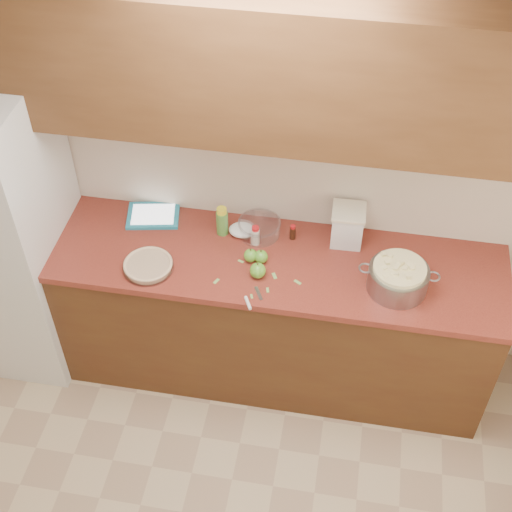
% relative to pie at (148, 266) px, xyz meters
% --- Properties ---
extents(room_shell, '(3.60, 3.60, 3.60)m').
position_rel_pie_xyz_m(room_shell, '(0.54, -1.30, 0.36)').
color(room_shell, tan).
rests_on(room_shell, ground).
extents(counter_run, '(2.64, 0.68, 0.92)m').
position_rel_pie_xyz_m(counter_run, '(0.54, 0.18, -0.48)').
color(counter_run, '#4B2D15').
rests_on(counter_run, ground).
extents(upper_cabinets, '(2.60, 0.34, 0.70)m').
position_rel_pie_xyz_m(upper_cabinets, '(0.54, 0.33, 1.01)').
color(upper_cabinets, brown).
rests_on(upper_cabinets, room_shell).
extents(fridge, '(0.70, 0.70, 1.80)m').
position_rel_pie_xyz_m(fridge, '(-0.90, 0.14, -0.04)').
color(fridge, silver).
rests_on(fridge, ground).
extents(pie, '(0.27, 0.27, 0.04)m').
position_rel_pie_xyz_m(pie, '(0.00, 0.00, 0.00)').
color(pie, silver).
rests_on(pie, counter_run).
extents(colander, '(0.41, 0.30, 0.15)m').
position_rel_pie_xyz_m(colander, '(1.28, 0.08, 0.05)').
color(colander, gray).
rests_on(colander, counter_run).
extents(flour_canister, '(0.18, 0.18, 0.22)m').
position_rel_pie_xyz_m(flour_canister, '(1.00, 0.39, 0.09)').
color(flour_canister, silver).
rests_on(flour_canister, counter_run).
extents(tablet, '(0.32, 0.27, 0.02)m').
position_rel_pie_xyz_m(tablet, '(-0.09, 0.40, -0.01)').
color(tablet, teal).
rests_on(tablet, counter_run).
extents(paring_knife, '(0.10, 0.17, 0.02)m').
position_rel_pie_xyz_m(paring_knife, '(0.56, -0.14, -0.01)').
color(paring_knife, gray).
rests_on(paring_knife, counter_run).
extents(lemon_bottle, '(0.06, 0.06, 0.17)m').
position_rel_pie_xyz_m(lemon_bottle, '(0.32, 0.33, 0.06)').
color(lemon_bottle, '#4C8C38').
rests_on(lemon_bottle, counter_run).
extents(cinnamon_shaker, '(0.05, 0.05, 0.11)m').
position_rel_pie_xyz_m(cinnamon_shaker, '(0.52, 0.29, 0.03)').
color(cinnamon_shaker, beige).
rests_on(cinnamon_shaker, counter_run).
extents(vanilla_bottle, '(0.03, 0.03, 0.09)m').
position_rel_pie_xyz_m(vanilla_bottle, '(0.71, 0.36, 0.02)').
color(vanilla_bottle, black).
rests_on(vanilla_bottle, counter_run).
extents(mixing_bowl, '(0.24, 0.24, 0.09)m').
position_rel_pie_xyz_m(mixing_bowl, '(0.52, 0.36, 0.03)').
color(mixing_bowl, silver).
rests_on(mixing_bowl, counter_run).
extents(paper_towel, '(0.16, 0.13, 0.06)m').
position_rel_pie_xyz_m(paper_towel, '(0.43, 0.34, 0.01)').
color(paper_towel, white).
rests_on(paper_towel, counter_run).
extents(apple_left, '(0.07, 0.07, 0.08)m').
position_rel_pie_xyz_m(apple_left, '(0.51, 0.15, 0.01)').
color(apple_left, '#579C2B').
rests_on(apple_left, counter_run).
extents(apple_center, '(0.07, 0.07, 0.08)m').
position_rel_pie_xyz_m(apple_center, '(0.57, 0.15, 0.01)').
color(apple_center, '#579C2B').
rests_on(apple_center, counter_run).
extents(apple_front, '(0.08, 0.08, 0.10)m').
position_rel_pie_xyz_m(apple_front, '(0.57, 0.04, 0.02)').
color(apple_front, '#579C2B').
rests_on(apple_front, counter_run).
extents(peel_a, '(0.03, 0.02, 0.00)m').
position_rel_pie_xyz_m(peel_a, '(0.46, 0.13, -0.02)').
color(peel_a, '#82B055').
rests_on(peel_a, counter_run).
extents(peel_b, '(0.04, 0.03, 0.00)m').
position_rel_pie_xyz_m(peel_b, '(0.78, 0.03, -0.02)').
color(peel_b, '#82B055').
rests_on(peel_b, counter_run).
extents(peel_c, '(0.02, 0.04, 0.00)m').
position_rel_pie_xyz_m(peel_c, '(0.64, -0.05, -0.02)').
color(peel_c, '#82B055').
rests_on(peel_c, counter_run).
extents(peel_d, '(0.03, 0.04, 0.00)m').
position_rel_pie_xyz_m(peel_d, '(0.37, -0.03, -0.02)').
color(peel_d, '#82B055').
rests_on(peel_d, counter_run).
extents(peel_e, '(0.03, 0.05, 0.00)m').
position_rel_pie_xyz_m(peel_e, '(0.65, 0.06, -0.02)').
color(peel_e, '#82B055').
rests_on(peel_e, counter_run).
extents(peel_f, '(0.02, 0.03, 0.00)m').
position_rel_pie_xyz_m(peel_f, '(0.56, -0.10, -0.02)').
color(peel_f, '#82B055').
rests_on(peel_f, counter_run).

